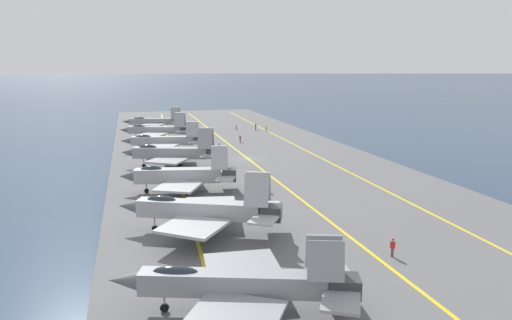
# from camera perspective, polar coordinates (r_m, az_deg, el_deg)

# --- Properties ---
(ground_plane) EXTENTS (2000.00, 2000.00, 0.00)m
(ground_plane) POSITION_cam_1_polar(r_m,az_deg,el_deg) (83.38, -1.01, -0.12)
(ground_plane) COLOR navy
(carrier_deck) EXTENTS (187.68, 48.05, 0.40)m
(carrier_deck) POSITION_cam_1_polar(r_m,az_deg,el_deg) (83.34, -1.01, 0.02)
(carrier_deck) COLOR slate
(carrier_deck) RESTS_ON ground
(deck_stripe_foul_line) EXTENTS (168.88, 4.13, 0.01)m
(deck_stripe_foul_line) POSITION_cam_1_polar(r_m,az_deg,el_deg) (87.50, 7.40, 0.62)
(deck_stripe_foul_line) COLOR yellow
(deck_stripe_foul_line) RESTS_ON carrier_deck
(deck_stripe_centerline) EXTENTS (168.91, 0.36, 0.01)m
(deck_stripe_centerline) POSITION_cam_1_polar(r_m,az_deg,el_deg) (83.30, -1.01, 0.15)
(deck_stripe_centerline) COLOR yellow
(deck_stripe_centerline) RESTS_ON carrier_deck
(deck_stripe_edge_line) EXTENTS (168.77, 7.54, 0.01)m
(deck_stripe_edge_line) POSITION_cam_1_polar(r_m,az_deg,el_deg) (81.07, -10.08, -0.35)
(deck_stripe_edge_line) COLOR yellow
(deck_stripe_edge_line) RESTS_ON carrier_deck
(parked_jet_nearest) EXTENTS (13.63, 17.11, 5.67)m
(parked_jet_nearest) POSITION_cam_1_polar(r_m,az_deg,el_deg) (31.98, -2.12, -15.22)
(parked_jet_nearest) COLOR gray
(parked_jet_nearest) RESTS_ON carrier_deck
(parked_jet_second) EXTENTS (13.11, 16.73, 6.52)m
(parked_jet_second) POSITION_cam_1_polar(r_m,az_deg,el_deg) (46.27, -6.76, -6.18)
(parked_jet_second) COLOR #A8AAAF
(parked_jet_second) RESTS_ON carrier_deck
(parked_jet_third) EXTENTS (13.26, 15.54, 6.21)m
(parked_jet_third) POSITION_cam_1_polar(r_m,az_deg,el_deg) (61.67, -9.44, -1.92)
(parked_jet_third) COLOR #A8AAAF
(parked_jet_third) RESTS_ON carrier_deck
(parked_jet_fourth) EXTENTS (12.92, 16.75, 6.68)m
(parked_jet_fourth) POSITION_cam_1_polar(r_m,az_deg,el_deg) (76.77, -10.37, 0.89)
(parked_jet_fourth) COLOR gray
(parked_jet_fourth) RESTS_ON carrier_deck
(parked_jet_fifth) EXTENTS (12.56, 16.27, 6.01)m
(parked_jet_fifth) POSITION_cam_1_polar(r_m,az_deg,el_deg) (90.74, -11.32, 2.40)
(parked_jet_fifth) COLOR #9EA3A8
(parked_jet_fifth) RESTS_ON carrier_deck
(parked_jet_sixth) EXTENTS (13.70, 16.33, 6.34)m
(parked_jet_sixth) POSITION_cam_1_polar(r_m,az_deg,el_deg) (106.31, -12.27, 3.69)
(parked_jet_sixth) COLOR #93999E
(parked_jet_sixth) RESTS_ON carrier_deck
(parked_jet_seventh) EXTENTS (12.17, 16.35, 6.16)m
(parked_jet_seventh) POSITION_cam_1_polar(r_m,az_deg,el_deg) (121.95, -12.49, 4.73)
(parked_jet_seventh) COLOR gray
(parked_jet_seventh) RESTS_ON carrier_deck
(crew_brown_vest) EXTENTS (0.46, 0.44, 1.71)m
(crew_brown_vest) POSITION_cam_1_polar(r_m,az_deg,el_deg) (61.33, 1.48, -3.18)
(crew_brown_vest) COLOR #4C473D
(crew_brown_vest) RESTS_ON carrier_deck
(crew_purple_vest) EXTENTS (0.33, 0.42, 1.70)m
(crew_purple_vest) POSITION_cam_1_polar(r_m,az_deg,el_deg) (100.79, -1.99, 2.71)
(crew_purple_vest) COLOR #4C473D
(crew_purple_vest) RESTS_ON carrier_deck
(crew_green_vest) EXTENTS (0.45, 0.46, 1.82)m
(crew_green_vest) POSITION_cam_1_polar(r_m,az_deg,el_deg) (120.24, -0.04, 4.22)
(crew_green_vest) COLOR #383328
(crew_green_vest) RESTS_ON carrier_deck
(crew_yellow_vest) EXTENTS (0.28, 0.39, 1.65)m
(crew_yellow_vest) POSITION_cam_1_polar(r_m,az_deg,el_deg) (118.99, 1.27, 4.09)
(crew_yellow_vest) COLOR #4C473D
(crew_yellow_vest) RESTS_ON carrier_deck
(crew_blue_vest) EXTENTS (0.42, 0.32, 1.72)m
(crew_blue_vest) POSITION_cam_1_polar(r_m,az_deg,el_deg) (90.24, -4.61, 1.62)
(crew_blue_vest) COLOR #232328
(crew_blue_vest) RESTS_ON carrier_deck
(crew_white_vest) EXTENTS (0.45, 0.45, 1.76)m
(crew_white_vest) POSITION_cam_1_polar(r_m,az_deg,el_deg) (121.63, -2.49, 4.28)
(crew_white_vest) COLOR #383328
(crew_white_vest) RESTS_ON carrier_deck
(crew_red_vest) EXTENTS (0.46, 0.41, 1.73)m
(crew_red_vest) POSITION_cam_1_polar(r_m,az_deg,el_deg) (42.94, 16.71, -10.33)
(crew_red_vest) COLOR #4C473D
(crew_red_vest) RESTS_ON carrier_deck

